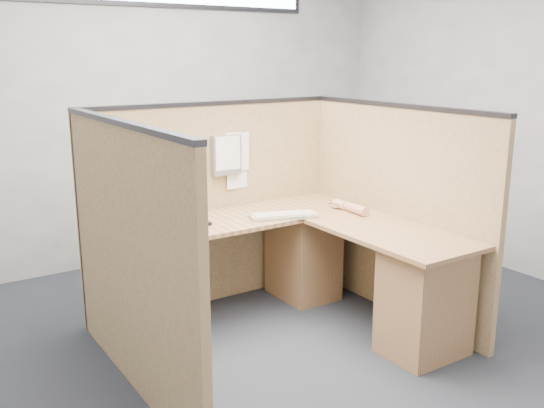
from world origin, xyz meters
TOP-DOWN VIEW (x-y plane):
  - floor at (0.00, 0.00)m, footprint 5.00×5.00m
  - wall_back at (0.00, 2.25)m, footprint 5.00×0.00m
  - wall_right at (2.50, 0.00)m, footprint 0.00×4.50m
  - cubicle_partitions at (0.00, 0.43)m, footprint 2.06×1.83m
  - l_desk at (0.18, 0.29)m, footprint 1.95×1.75m
  - laptop at (-0.42, 0.78)m, footprint 0.36×0.34m
  - keyboard at (0.28, 0.48)m, footprint 0.50×0.31m
  - mouse at (0.77, 0.48)m, footprint 0.11×0.08m
  - hand_forearm at (0.78, 0.35)m, footprint 0.10×0.36m
  - blue_poster at (-0.88, 0.97)m, footprint 0.18×0.01m
  - american_flag at (-0.71, 0.96)m, footprint 0.20×0.01m
  - file_holder at (0.08, 0.94)m, footprint 0.23×0.05m
  - paper_left at (0.17, 0.97)m, footprint 0.23×0.03m
  - paper_right at (0.21, 0.97)m, footprint 0.24×0.03m

SIDE VIEW (x-z plane):
  - floor at x=0.00m, z-range 0.00..0.00m
  - l_desk at x=0.18m, z-range 0.03..0.76m
  - keyboard at x=0.28m, z-range 0.73..0.76m
  - mouse at x=0.77m, z-range 0.73..0.77m
  - hand_forearm at x=0.78m, z-range 0.73..0.80m
  - cubicle_partitions at x=0.00m, z-range 0.00..1.53m
  - laptop at x=-0.42m, z-range 0.66..0.92m
  - paper_right at x=0.21m, z-range 0.87..1.17m
  - file_holder at x=0.08m, z-range 0.99..1.28m
  - paper_left at x=0.17m, z-range 1.00..1.29m
  - american_flag at x=-0.71m, z-range 1.08..1.41m
  - blue_poster at x=-0.88m, z-range 1.15..1.39m
  - wall_back at x=0.00m, z-range -1.10..3.90m
  - wall_right at x=2.50m, z-range -0.85..3.65m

